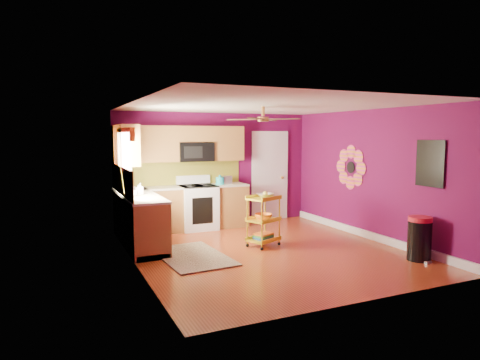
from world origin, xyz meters
name	(u,v)px	position (x,y,z in m)	size (l,w,h in m)	color
ground	(268,251)	(0.00, 0.00, 0.00)	(5.00, 5.00, 0.00)	maroon
room_envelope	(270,157)	(0.03, 0.00, 1.63)	(4.54, 5.04, 2.52)	#590A3F
lower_cabinets	(165,215)	(-1.35, 1.82, 0.43)	(2.81, 2.31, 0.94)	brown
electric_range	(197,207)	(-0.55, 2.17, 0.48)	(0.76, 0.66, 1.13)	white
upper_cabinetry	(165,145)	(-1.24, 2.17, 1.80)	(2.80, 2.30, 1.26)	brown
left_window	(125,151)	(-2.22, 1.05, 1.74)	(0.08, 1.35, 1.08)	white
panel_door	(270,177)	(1.35, 2.47, 1.02)	(0.95, 0.11, 2.15)	white
right_wall_art	(383,166)	(2.23, -0.34, 1.44)	(0.04, 2.74, 1.04)	black
ceiling_fan	(263,119)	(0.00, 0.20, 2.29)	(1.01, 1.01, 0.26)	#BF8C3F
shag_rug	(192,256)	(-1.31, 0.17, 0.01)	(1.00, 1.64, 0.02)	black
rolling_cart	(264,218)	(0.09, 0.32, 0.51)	(0.66, 0.58, 1.00)	yellow
trash_can	(419,239)	(1.96, -1.49, 0.35)	(0.43, 0.44, 0.71)	black
teal_kettle	(220,181)	(-0.04, 2.14, 1.02)	(0.18, 0.18, 0.21)	teal
toaster	(226,180)	(0.13, 2.19, 1.03)	(0.22, 0.15, 0.18)	beige
soap_bottle_a	(140,189)	(-1.92, 1.29, 1.04)	(0.09, 0.10, 0.21)	#EA3F72
soap_bottle_b	(138,189)	(-1.91, 1.54, 1.01)	(0.12, 0.12, 0.15)	white
counter_dish	(130,189)	(-1.99, 1.98, 0.97)	(0.24, 0.24, 0.06)	white
counter_cup	(134,193)	(-2.07, 1.09, 0.99)	(0.13, 0.13, 0.10)	white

